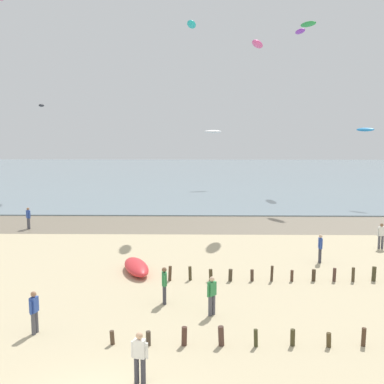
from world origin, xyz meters
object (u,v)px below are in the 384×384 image
at_px(person_right_flank, 164,284).
at_px(person_far_down_beach, 28,217).
at_px(person_nearest_camera, 320,248).
at_px(person_by_waterline, 34,311).
at_px(kite_aloft_0, 257,44).
at_px(person_trailing_behind, 140,356).
at_px(kite_aloft_5, 365,130).
at_px(kite_aloft_7, 308,24).
at_px(kite_aloft_1, 300,31).
at_px(kite_aloft_6, 191,24).
at_px(person_mid_beach, 212,294).
at_px(kite_aloft_4, 41,105).
at_px(kite_aloft_3, 213,132).
at_px(person_left_flank, 381,235).
at_px(grounded_kite, 136,267).

height_order(person_right_flank, person_far_down_beach, same).
relative_size(person_nearest_camera, person_right_flank, 1.00).
xyz_separation_m(person_nearest_camera, person_by_waterline, (-13.59, -9.90, 0.00)).
relative_size(person_far_down_beach, kite_aloft_0, 0.59).
bearing_deg(person_far_down_beach, person_trailing_behind, -62.69).
relative_size(kite_aloft_5, kite_aloft_7, 0.80).
distance_m(kite_aloft_1, kite_aloft_6, 25.40).
bearing_deg(person_nearest_camera, person_by_waterline, -143.92).
xyz_separation_m(person_right_flank, kite_aloft_6, (0.90, 19.79, 15.41)).
bearing_deg(person_nearest_camera, kite_aloft_0, 101.01).
distance_m(person_mid_beach, person_trailing_behind, 6.02).
xyz_separation_m(person_by_waterline, kite_aloft_4, (-11.09, 35.45, 9.35)).
bearing_deg(kite_aloft_6, person_trailing_behind, 172.56).
height_order(person_mid_beach, kite_aloft_3, kite_aloft_3).
bearing_deg(person_trailing_behind, kite_aloft_0, 75.89).
bearing_deg(kite_aloft_6, kite_aloft_0, -100.20).
height_order(kite_aloft_1, kite_aloft_5, kite_aloft_1).
relative_size(person_nearest_camera, kite_aloft_1, 0.59).
distance_m(kite_aloft_3, kite_aloft_7, 17.73).
bearing_deg(kite_aloft_1, person_right_flank, 156.29).
relative_size(person_trailing_behind, kite_aloft_0, 0.59).
bearing_deg(kite_aloft_4, person_left_flank, 35.45).
height_order(person_nearest_camera, kite_aloft_4, kite_aloft_4).
bearing_deg(person_by_waterline, kite_aloft_5, 53.11).
relative_size(kite_aloft_6, kite_aloft_7, 1.03).
relative_size(kite_aloft_0, kite_aloft_6, 1.21).
bearing_deg(kite_aloft_4, person_trailing_behind, 4.37).
xyz_separation_m(grounded_kite, kite_aloft_7, (14.83, 26.46, 18.26)).
distance_m(kite_aloft_4, kite_aloft_5, 34.61).
bearing_deg(grounded_kite, person_trailing_behind, -10.67).
relative_size(person_far_down_beach, kite_aloft_7, 0.74).
bearing_deg(kite_aloft_3, kite_aloft_6, -114.68).
height_order(person_nearest_camera, person_by_waterline, same).
xyz_separation_m(kite_aloft_1, kite_aloft_7, (-1.25, -10.15, -1.19)).
xyz_separation_m(person_by_waterline, kite_aloft_7, (17.78, 34.24, 17.67)).
xyz_separation_m(kite_aloft_3, kite_aloft_7, (9.64, -9.69, 11.29)).
xyz_separation_m(kite_aloft_0, kite_aloft_7, (6.65, 11.72, 3.93)).
xyz_separation_m(person_right_flank, kite_aloft_4, (-15.93, 32.23, 9.35)).
bearing_deg(kite_aloft_3, person_far_down_beach, -139.25).
xyz_separation_m(person_mid_beach, kite_aloft_7, (10.81, 32.31, 17.67)).
relative_size(person_by_waterline, grounded_kite, 0.52).
bearing_deg(kite_aloft_4, kite_aloft_5, 64.72).
xyz_separation_m(kite_aloft_1, kite_aloft_3, (-10.88, -0.46, -12.48)).
distance_m(person_right_flank, person_far_down_beach, 19.60).
relative_size(person_by_waterline, kite_aloft_6, 0.71).
distance_m(person_nearest_camera, person_left_flank, 5.82).
bearing_deg(person_by_waterline, kite_aloft_7, 62.55).
relative_size(person_far_down_beach, kite_aloft_5, 0.92).
relative_size(person_nearest_camera, kite_aloft_6, 0.71).
distance_m(person_nearest_camera, person_right_flank, 11.01).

